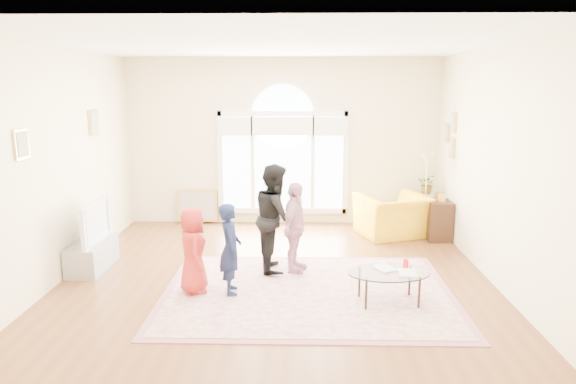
{
  "coord_description": "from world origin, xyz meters",
  "views": [
    {
      "loc": [
        0.32,
        -6.9,
        2.7
      ],
      "look_at": [
        0.16,
        0.3,
        1.18
      ],
      "focal_mm": 32.0,
      "sensor_mm": 36.0,
      "label": 1
    }
  ],
  "objects_px": {
    "area_rug": "(308,292)",
    "coffee_table": "(389,273)",
    "television": "(90,222)",
    "armchair": "(393,216)",
    "tv_console": "(92,255)"
  },
  "relations": [
    {
      "from": "area_rug",
      "to": "coffee_table",
      "type": "xyz_separation_m",
      "value": [
        1.0,
        -0.31,
        0.39
      ]
    },
    {
      "from": "television",
      "to": "armchair",
      "type": "xyz_separation_m",
      "value": [
        4.76,
        1.81,
        -0.35
      ]
    },
    {
      "from": "area_rug",
      "to": "television",
      "type": "bearing_deg",
      "value": 165.21
    },
    {
      "from": "tv_console",
      "to": "coffee_table",
      "type": "distance_m",
      "value": 4.35
    },
    {
      "from": "tv_console",
      "to": "armchair",
      "type": "relative_size",
      "value": 0.87
    },
    {
      "from": "armchair",
      "to": "tv_console",
      "type": "bearing_deg",
      "value": 1.26
    },
    {
      "from": "television",
      "to": "armchair",
      "type": "bearing_deg",
      "value": 20.79
    },
    {
      "from": "tv_console",
      "to": "area_rug",
      "type": "bearing_deg",
      "value": -14.75
    },
    {
      "from": "television",
      "to": "armchair",
      "type": "height_order",
      "value": "television"
    },
    {
      "from": "armchair",
      "to": "coffee_table",
      "type": "bearing_deg",
      "value": 59.62
    },
    {
      "from": "tv_console",
      "to": "coffee_table",
      "type": "relative_size",
      "value": 0.91
    },
    {
      "from": "area_rug",
      "to": "tv_console",
      "type": "relative_size",
      "value": 3.6
    },
    {
      "from": "area_rug",
      "to": "coffee_table",
      "type": "relative_size",
      "value": 3.28
    },
    {
      "from": "coffee_table",
      "to": "armchair",
      "type": "height_order",
      "value": "armchair"
    },
    {
      "from": "area_rug",
      "to": "armchair",
      "type": "height_order",
      "value": "armchair"
    }
  ]
}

